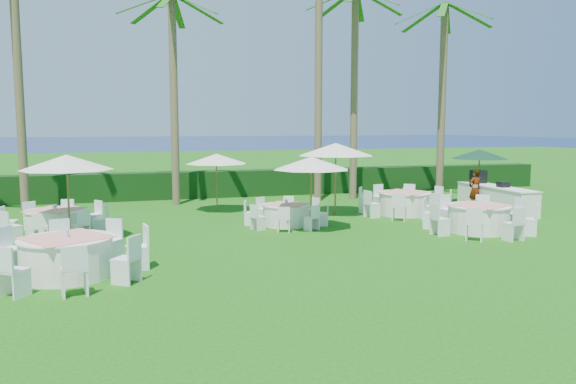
% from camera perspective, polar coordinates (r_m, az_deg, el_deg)
% --- Properties ---
extents(ground, '(120.00, 120.00, 0.00)m').
position_cam_1_polar(ground, '(14.60, 0.95, -6.16)').
color(ground, '#12540E').
rests_on(ground, ground).
extents(hedge, '(34.00, 1.00, 1.20)m').
position_cam_1_polar(hedge, '(26.04, -7.22, 0.82)').
color(hedge, black).
rests_on(hedge, ground).
extents(ocean, '(260.00, 260.00, 0.00)m').
position_cam_1_polar(ocean, '(115.66, -14.89, 4.90)').
color(ocean, '#071248').
rests_on(ocean, ground).
extents(banquet_table_a, '(3.50, 3.50, 1.04)m').
position_cam_1_polar(banquet_table_a, '(13.11, -21.56, -6.06)').
color(banquet_table_a, white).
rests_on(banquet_table_a, ground).
extents(banquet_table_c, '(3.36, 3.36, 1.01)m').
position_cam_1_polar(banquet_table_c, '(18.29, 18.79, -2.48)').
color(banquet_table_c, white).
rests_on(banquet_table_c, ground).
extents(banquet_table_d, '(3.06, 3.06, 0.93)m').
position_cam_1_polar(banquet_table_d, '(18.24, -22.54, -2.78)').
color(banquet_table_d, white).
rests_on(banquet_table_d, ground).
extents(banquet_table_e, '(2.72, 2.72, 0.85)m').
position_cam_1_polar(banquet_table_e, '(18.46, -0.17, -2.27)').
color(banquet_table_e, white).
rests_on(banquet_table_e, ground).
extents(banquet_table_f, '(3.36, 3.36, 1.01)m').
position_cam_1_polar(banquet_table_f, '(21.13, 11.73, -1.07)').
color(banquet_table_f, white).
rests_on(banquet_table_f, ground).
extents(umbrella_a, '(2.53, 2.53, 2.47)m').
position_cam_1_polar(umbrella_a, '(16.77, -21.56, 2.82)').
color(umbrella_a, brown).
rests_on(umbrella_a, ground).
extents(umbrella_b, '(2.42, 2.42, 2.31)m').
position_cam_1_polar(umbrella_b, '(17.37, 2.37, 2.94)').
color(umbrella_b, brown).
rests_on(umbrella_b, ground).
extents(umbrella_c, '(2.33, 2.33, 2.21)m').
position_cam_1_polar(umbrella_c, '(21.38, -7.29, 3.36)').
color(umbrella_c, brown).
rests_on(umbrella_c, ground).
extents(umbrella_d, '(2.82, 2.82, 2.64)m').
position_cam_1_polar(umbrella_d, '(20.50, 4.87, 4.33)').
color(umbrella_d, brown).
rests_on(umbrella_d, ground).
extents(umbrella_green, '(2.33, 2.33, 2.30)m').
position_cam_1_polar(umbrella_green, '(24.59, 18.89, 3.66)').
color(umbrella_green, brown).
rests_on(umbrella_green, ground).
extents(buffet_table, '(1.08, 4.20, 1.48)m').
position_cam_1_polar(buffet_table, '(23.00, 20.30, -0.53)').
color(buffet_table, white).
rests_on(buffet_table, ground).
extents(staff_person, '(0.63, 0.46, 1.59)m').
position_cam_1_polar(staff_person, '(22.98, 18.46, 0.24)').
color(staff_person, gray).
rests_on(staff_person, ground).
extents(palm_a, '(4.40, 4.13, 11.12)m').
position_cam_1_polar(palm_a, '(23.48, -25.84, 12.88)').
color(palm_a, brown).
rests_on(palm_a, ground).
extents(palm_b, '(4.35, 4.29, 8.52)m').
position_cam_1_polar(palm_b, '(23.68, -11.52, 10.12)').
color(palm_b, brown).
rests_on(palm_b, ground).
extents(palm_c, '(4.17, 4.40, 11.37)m').
position_cam_1_polar(palm_c, '(24.55, 3.13, 13.53)').
color(palm_c, brown).
rests_on(palm_c, ground).
extents(palm_d, '(4.40, 3.99, 9.12)m').
position_cam_1_polar(palm_d, '(25.22, 6.76, 10.69)').
color(palm_d, brown).
rests_on(palm_d, ground).
extents(palm_e, '(4.40, 4.13, 8.49)m').
position_cam_1_polar(palm_e, '(25.49, 15.41, 9.73)').
color(palm_e, brown).
rests_on(palm_e, ground).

